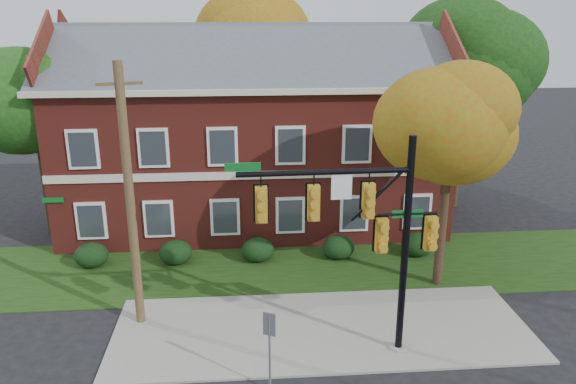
{
  "coord_description": "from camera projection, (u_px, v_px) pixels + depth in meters",
  "views": [
    {
      "loc": [
        -2.49,
        -15.48,
        10.35
      ],
      "look_at": [
        -1.0,
        3.0,
        4.31
      ],
      "focal_mm": 35.0,
      "sensor_mm": 36.0,
      "label": 1
    }
  ],
  "objects": [
    {
      "name": "hedge_left",
      "position": [
        176.0,
        252.0,
        23.83
      ],
      "size": [
        1.4,
        1.26,
        1.05
      ],
      "primitive_type": "ellipsoid",
      "color": "black",
      "rests_on": "ground"
    },
    {
      "name": "hedge_center",
      "position": [
        258.0,
        250.0,
        24.1
      ],
      "size": [
        1.4,
        1.26,
        1.05
      ],
      "primitive_type": "ellipsoid",
      "color": "black",
      "rests_on": "ground"
    },
    {
      "name": "hedge_right",
      "position": [
        338.0,
        247.0,
        24.37
      ],
      "size": [
        1.4,
        1.26,
        1.05
      ],
      "primitive_type": "ellipsoid",
      "color": "black",
      "rests_on": "ground"
    },
    {
      "name": "apartment_building",
      "position": [
        253.0,
        124.0,
        27.7
      ],
      "size": [
        18.8,
        8.8,
        9.74
      ],
      "color": "maroon",
      "rests_on": "ground"
    },
    {
      "name": "utility_pole",
      "position": [
        130.0,
        199.0,
        18.08
      ],
      "size": [
        1.37,
        0.45,
        8.92
      ],
      "rotation": [
        0.0,
        0.0,
        0.26
      ],
      "color": "#503E25",
      "rests_on": "ground"
    },
    {
      "name": "tree_right_rear",
      "position": [
        475.0,
        56.0,
        28.4
      ],
      "size": [
        6.3,
        5.95,
        10.62
      ],
      "color": "black",
      "rests_on": "ground"
    },
    {
      "name": "tree_far_rear",
      "position": [
        271.0,
        36.0,
        34.03
      ],
      "size": [
        6.84,
        6.46,
        11.52
      ],
      "color": "black",
      "rests_on": "ground"
    },
    {
      "name": "ground",
      "position": [
        326.0,
        347.0,
        18.06
      ],
      "size": [
        120.0,
        120.0,
        0.0
      ],
      "primitive_type": "plane",
      "color": "black",
      "rests_on": "ground"
    },
    {
      "name": "sign_post",
      "position": [
        270.0,
        338.0,
        15.5
      ],
      "size": [
        0.35,
        0.19,
        2.5
      ],
      "rotation": [
        0.0,
        0.0,
        -0.43
      ],
      "color": "slate",
      "rests_on": "ground"
    },
    {
      "name": "hedge_far_right",
      "position": [
        417.0,
        245.0,
        24.63
      ],
      "size": [
        1.4,
        1.26,
        1.05
      ],
      "primitive_type": "ellipsoid",
      "color": "black",
      "rests_on": "ground"
    },
    {
      "name": "tree_left_rear",
      "position": [
        38.0,
        95.0,
        25.37
      ],
      "size": [
        5.4,
        5.1,
        8.88
      ],
      "color": "black",
      "rests_on": "ground"
    },
    {
      "name": "traffic_signal",
      "position": [
        365.0,
        225.0,
        16.42
      ],
      "size": [
        6.27,
        0.56,
        6.99
      ],
      "rotation": [
        0.0,
        0.0,
        0.03
      ],
      "color": "gray",
      "rests_on": "ground"
    },
    {
      "name": "sidewalk",
      "position": [
        322.0,
        329.0,
        19.0
      ],
      "size": [
        14.0,
        5.0,
        0.08
      ],
      "primitive_type": "cube",
      "color": "gray",
      "rests_on": "ground"
    },
    {
      "name": "grass_strip",
      "position": [
        306.0,
        266.0,
        23.74
      ],
      "size": [
        30.0,
        6.0,
        0.04
      ],
      "primitive_type": "cube",
      "color": "#193811",
      "rests_on": "ground"
    },
    {
      "name": "tree_near_right",
      "position": [
        459.0,
        118.0,
        20.06
      ],
      "size": [
        4.5,
        4.25,
        8.58
      ],
      "color": "black",
      "rests_on": "ground"
    },
    {
      "name": "hedge_far_left",
      "position": [
        91.0,
        255.0,
        23.56
      ],
      "size": [
        1.4,
        1.26,
        1.05
      ],
      "primitive_type": "ellipsoid",
      "color": "black",
      "rests_on": "ground"
    }
  ]
}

